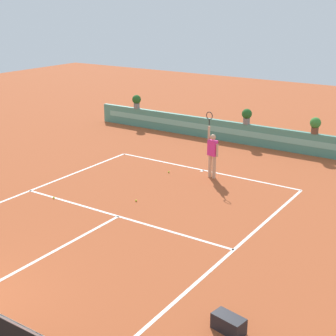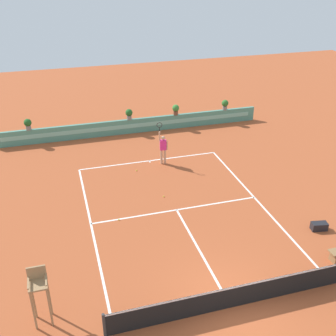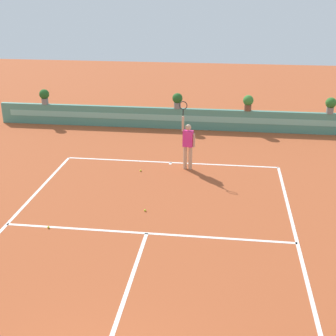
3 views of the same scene
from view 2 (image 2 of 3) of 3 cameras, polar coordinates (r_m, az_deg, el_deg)
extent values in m
plane|color=#A84C28|center=(19.59, 1.56, -6.44)|extent=(60.00, 60.00, 0.00)
cube|color=white|center=(24.50, -2.62, 1.01)|extent=(8.22, 0.10, 0.01)
cube|color=white|center=(19.90, 1.21, -5.81)|extent=(8.22, 0.10, 0.01)
cube|color=white|center=(17.47, 4.40, -11.36)|extent=(0.10, 6.40, 0.01)
cube|color=white|center=(18.90, -10.47, -8.37)|extent=(0.10, 11.89, 0.01)
cube|color=white|center=(20.99, 12.40, -4.60)|extent=(0.10, 11.89, 0.01)
cube|color=white|center=(24.41, -2.56, 0.91)|extent=(0.10, 0.20, 0.01)
cylinder|color=#333333|center=(14.10, -8.82, -20.76)|extent=(0.10, 0.10, 1.00)
cube|color=black|center=(14.98, 8.89, -17.27)|extent=(8.82, 0.02, 0.95)
cube|color=white|center=(14.68, 9.02, -16.04)|extent=(8.82, 0.03, 0.06)
cube|color=#4C8E7A|center=(28.31, -4.85, 5.83)|extent=(18.00, 0.20, 1.00)
cube|color=#7ABCA8|center=(28.20, -4.81, 5.85)|extent=(17.10, 0.01, 0.28)
cylinder|color=#99754C|center=(14.60, -18.13, -18.31)|extent=(0.07, 0.07, 1.60)
cylinder|color=#99754C|center=(14.56, -16.04, -18.09)|extent=(0.07, 0.07, 1.60)
cylinder|color=#99754C|center=(14.97, -18.14, -16.94)|extent=(0.07, 0.07, 1.60)
cylinder|color=#99754C|center=(14.92, -16.11, -16.72)|extent=(0.07, 0.07, 1.60)
cube|color=#99754C|center=(14.20, -17.58, -15.13)|extent=(0.60, 0.60, 0.06)
cube|color=#99754C|center=(14.23, -17.75, -13.60)|extent=(0.60, 0.06, 0.48)
cube|color=#99754C|center=(14.13, -18.79, -14.80)|extent=(0.06, 0.60, 0.04)
cube|color=#99754C|center=(14.08, -16.55, -14.55)|extent=(0.06, 0.60, 0.04)
cube|color=olive|center=(17.99, 21.90, -11.43)|extent=(0.08, 0.40, 0.45)
cube|color=black|center=(19.68, 20.19, -7.58)|extent=(0.75, 0.48, 0.36)
cylinder|color=tan|center=(23.97, -0.44, 1.60)|extent=(0.14, 0.14, 0.90)
cylinder|color=tan|center=(23.95, -0.91, 1.58)|extent=(0.14, 0.14, 0.90)
cube|color=#E52D84|center=(23.64, -0.69, 3.22)|extent=(0.39, 0.28, 0.60)
sphere|color=tan|center=(23.47, -0.69, 4.18)|extent=(0.22, 0.22, 0.22)
cylinder|color=tan|center=(23.40, -1.18, 4.42)|extent=(0.09, 0.09, 0.55)
cylinder|color=black|center=(23.24, -1.19, 5.37)|extent=(0.04, 0.04, 0.24)
torus|color=#262626|center=(23.14, -1.20, 5.97)|extent=(0.31, 0.08, 0.31)
cylinder|color=tan|center=(23.68, -0.16, 3.14)|extent=(0.09, 0.09, 0.50)
sphere|color=#CCE033|center=(23.39, -4.39, -0.33)|extent=(0.07, 0.07, 0.07)
sphere|color=#CCE033|center=(20.88, -0.60, -3.95)|extent=(0.07, 0.07, 0.07)
sphere|color=#CCE033|center=(19.30, -6.83, -7.11)|extent=(0.07, 0.07, 0.07)
cylinder|color=gray|center=(27.67, -18.76, 5.32)|extent=(0.32, 0.32, 0.28)
sphere|color=#235B23|center=(27.55, -18.87, 5.98)|extent=(0.48, 0.48, 0.48)
cylinder|color=brown|center=(28.78, 1.07, 7.66)|extent=(0.32, 0.32, 0.28)
sphere|color=#387F33|center=(28.67, 1.08, 8.30)|extent=(0.48, 0.48, 0.48)
cylinder|color=gray|center=(28.04, -5.39, 6.98)|extent=(0.32, 0.32, 0.28)
sphere|color=#235B23|center=(27.92, -5.42, 7.65)|extent=(0.48, 0.48, 0.48)
cylinder|color=gray|center=(30.02, 7.86, 8.26)|extent=(0.32, 0.32, 0.28)
sphere|color=#2D6B28|center=(29.91, 7.91, 8.88)|extent=(0.48, 0.48, 0.48)
camera|label=1|loc=(15.80, 53.45, -0.02)|focal=53.55mm
camera|label=3|loc=(9.65, 34.55, -5.43)|focal=49.08mm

